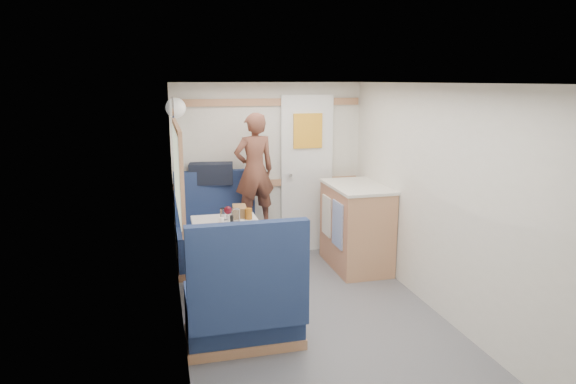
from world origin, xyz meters
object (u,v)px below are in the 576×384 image
object	(u,v)px
pepper_grinder	(232,220)
salt_grinder	(222,223)
bench_near	(245,309)
galley_counter	(356,226)
dinette_table	(229,242)
dome_light	(176,108)
tray	(241,234)
beer_glass	(249,214)
tumbler_left	(207,232)
bench_far	(218,242)
cheese_block	(247,227)
wine_glass	(228,211)
person	(254,170)
tumbler_right	(236,215)
duffel_bag	(211,173)
bread_loaf	(240,211)
orange_fruit	(250,226)
tumbler_mid	(224,214)

from	to	relation	value
pepper_grinder	salt_grinder	size ratio (longest dim) A/B	0.85
bench_near	galley_counter	xyz separation A→B (m)	(1.47, 1.41, 0.17)
dinette_table	dome_light	distance (m)	1.51
tray	salt_grinder	size ratio (longest dim) A/B	3.63
tray	beer_glass	bearing A→B (deg)	73.11
dome_light	beer_glass	size ratio (longest dim) A/B	1.87
bench_near	dome_light	xyz separation A→B (m)	(-0.39, 1.71, 1.45)
bench_near	tray	distance (m)	0.71
tumbler_left	bench_near	bearing A→B (deg)	-68.02
tumbler_left	beer_glass	world-z (taller)	tumbler_left
dome_light	galley_counter	distance (m)	2.28
bench_far	salt_grinder	world-z (taller)	bench_far
tray	pepper_grinder	world-z (taller)	pepper_grinder
dome_light	cheese_block	xyz separation A→B (m)	(0.54, -1.03, -0.99)
bench_near	wine_glass	world-z (taller)	bench_near
person	pepper_grinder	distance (m)	0.96
galley_counter	cheese_block	world-z (taller)	galley_counter
bench_far	tumbler_right	distance (m)	0.87
person	wine_glass	xyz separation A→B (m)	(-0.40, -0.80, -0.23)
tumbler_right	salt_grinder	bearing A→B (deg)	-127.94
bench_near	tray	world-z (taller)	bench_near
person	beer_glass	size ratio (longest dim) A/B	11.61
person	duffel_bag	world-z (taller)	person
cheese_block	bread_loaf	xyz separation A→B (m)	(0.01, 0.51, 0.01)
tumbler_right	pepper_grinder	world-z (taller)	tumbler_right
orange_fruit	salt_grinder	world-z (taller)	salt_grinder
bench_far	beer_glass	distance (m)	0.85
galley_counter	pepper_grinder	xyz separation A→B (m)	(-1.43, -0.50, 0.30)
dome_light	galley_counter	size ratio (longest dim) A/B	0.22
dome_light	tumbler_mid	distance (m)	1.21
duffel_bag	salt_grinder	world-z (taller)	duffel_bag
orange_fruit	bread_loaf	world-z (taller)	bread_loaf
tumbler_right	salt_grinder	size ratio (longest dim) A/B	1.21
tray	bread_loaf	size ratio (longest dim) A/B	1.55
wine_glass	tumbler_right	world-z (taller)	wine_glass
beer_glass	bread_loaf	bearing A→B (deg)	115.22
tray	wine_glass	distance (m)	0.40
tumbler_mid	galley_counter	bearing A→B (deg)	12.12
galley_counter	bread_loaf	bearing A→B (deg)	-170.74
tray	pepper_grinder	distance (m)	0.36
wine_glass	tumbler_mid	bearing A→B (deg)	97.66
bench_far	salt_grinder	size ratio (longest dim) A/B	10.42
galley_counter	wine_glass	size ratio (longest dim) A/B	5.48
wine_glass	dinette_table	bearing A→B (deg)	-98.27
orange_fruit	tumbler_mid	bearing A→B (deg)	112.42
salt_grinder	bread_loaf	size ratio (longest dim) A/B	0.43
tray	salt_grinder	xyz separation A→B (m)	(-0.14, 0.24, 0.04)
dinette_table	pepper_grinder	bearing A→B (deg)	52.00
bench_near	orange_fruit	distance (m)	0.83
pepper_grinder	dinette_table	bearing A→B (deg)	-128.00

